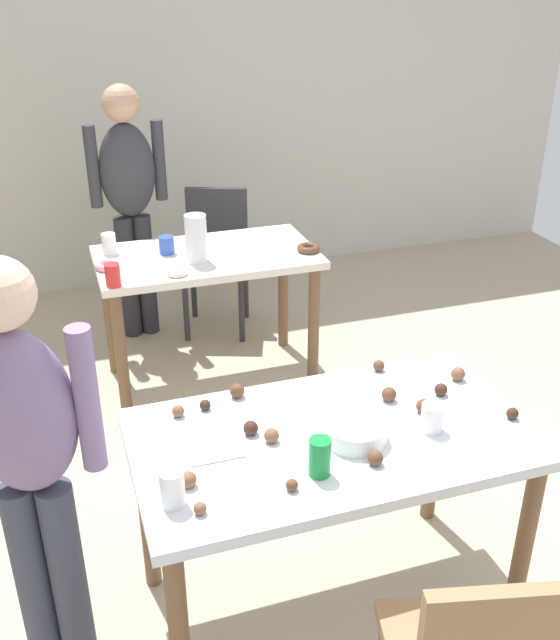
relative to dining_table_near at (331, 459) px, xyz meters
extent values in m
plane|color=tan|center=(0.02, 0.08, -0.65)|extent=(6.40, 6.40, 0.00)
cube|color=beige|center=(0.02, 3.28, 0.65)|extent=(6.40, 0.10, 2.60)
cube|color=silver|center=(0.00, 0.00, 0.08)|extent=(1.28, 0.72, 0.04)
cylinder|color=brown|center=(-0.58, -0.30, -0.29)|extent=(0.06, 0.06, 0.71)
cylinder|color=brown|center=(0.58, -0.30, -0.29)|extent=(0.06, 0.06, 0.71)
cylinder|color=brown|center=(-0.58, 0.30, -0.29)|extent=(0.06, 0.06, 0.71)
cylinder|color=brown|center=(0.58, 0.30, -0.29)|extent=(0.06, 0.06, 0.71)
cube|color=silver|center=(-0.02, 1.69, 0.08)|extent=(1.14, 0.63, 0.04)
cylinder|color=brown|center=(-0.53, 1.44, -0.29)|extent=(0.06, 0.06, 0.71)
cylinder|color=brown|center=(0.49, 1.44, -0.29)|extent=(0.06, 0.06, 0.71)
cylinder|color=brown|center=(-0.53, 1.94, -0.29)|extent=(0.06, 0.06, 0.71)
cylinder|color=brown|center=(0.49, 1.94, -0.29)|extent=(0.06, 0.06, 0.71)
cube|color=#2D2D33|center=(0.16, 2.28, -0.22)|extent=(0.51, 0.51, 0.04)
cube|color=#2D2D33|center=(0.23, 2.45, 0.01)|extent=(0.37, 0.17, 0.42)
cylinder|color=#2D2D33|center=(0.27, 2.07, -0.44)|extent=(0.04, 0.04, 0.41)
cylinder|color=#2D2D33|center=(-0.05, 2.18, -0.44)|extent=(0.04, 0.04, 0.41)
cylinder|color=#2D2D33|center=(0.38, 2.39, -0.44)|extent=(0.04, 0.04, 0.41)
cylinder|color=#2D2D33|center=(0.06, 2.50, -0.44)|extent=(0.04, 0.04, 0.41)
cylinder|color=#383D4C|center=(-0.97, 0.06, -0.28)|extent=(0.11, 0.11, 0.74)
cylinder|color=#383D4C|center=(-0.87, 0.02, -0.28)|extent=(0.11, 0.11, 0.74)
ellipsoid|color=slate|center=(-0.92, 0.04, 0.35)|extent=(0.36, 0.28, 0.52)
cylinder|color=slate|center=(-0.74, -0.01, 0.39)|extent=(0.09, 0.09, 0.44)
cylinder|color=#28282D|center=(-0.25, 2.39, -0.26)|extent=(0.11, 0.11, 0.77)
cylinder|color=#28282D|center=(-0.36, 2.38, -0.26)|extent=(0.11, 0.11, 0.77)
ellipsoid|color=#333338|center=(-0.31, 2.38, 0.39)|extent=(0.33, 0.22, 0.54)
sphere|color=tan|center=(-0.31, 2.38, 0.77)|extent=(0.21, 0.21, 0.21)
cylinder|color=#333338|center=(-0.12, 2.40, 0.43)|extent=(0.08, 0.08, 0.46)
cylinder|color=#333338|center=(-0.49, 2.37, 0.43)|extent=(0.08, 0.08, 0.46)
cylinder|color=white|center=(0.06, -0.06, 0.13)|extent=(0.20, 0.20, 0.06)
cylinder|color=#198438|center=(-0.11, -0.18, 0.16)|extent=(0.07, 0.07, 0.12)
cube|color=silver|center=(-0.38, -0.03, 0.10)|extent=(0.17, 0.02, 0.01)
cylinder|color=white|center=(0.31, -0.08, 0.15)|extent=(0.07, 0.07, 0.09)
cylinder|color=white|center=(-0.55, -0.17, 0.16)|extent=(0.07, 0.07, 0.11)
sphere|color=#3D2319|center=(-0.25, 0.08, 0.13)|extent=(0.05, 0.05, 0.05)
sphere|color=brown|center=(0.06, -0.19, 0.13)|extent=(0.05, 0.05, 0.05)
sphere|color=#3D2319|center=(0.60, -0.11, 0.12)|extent=(0.04, 0.04, 0.04)
sphere|color=brown|center=(-0.20, 0.02, 0.13)|extent=(0.05, 0.05, 0.05)
sphere|color=#3D2319|center=(-0.36, 0.26, 0.12)|extent=(0.04, 0.04, 0.04)
sphere|color=brown|center=(-0.23, 0.30, 0.13)|extent=(0.05, 0.05, 0.05)
sphere|color=brown|center=(0.26, 0.12, 0.13)|extent=(0.05, 0.05, 0.05)
sphere|color=brown|center=(-0.45, 0.25, 0.12)|extent=(0.04, 0.04, 0.04)
sphere|color=brown|center=(0.56, 0.16, 0.13)|extent=(0.05, 0.05, 0.05)
sphere|color=brown|center=(-0.22, -0.22, 0.12)|extent=(0.04, 0.04, 0.04)
sphere|color=brown|center=(-0.49, -0.11, 0.13)|extent=(0.05, 0.05, 0.05)
sphere|color=brown|center=(0.34, 0.02, 0.13)|extent=(0.05, 0.05, 0.05)
sphere|color=#3D2319|center=(0.45, 0.09, 0.12)|extent=(0.05, 0.05, 0.05)
sphere|color=brown|center=(0.31, 0.31, 0.12)|extent=(0.04, 0.04, 0.04)
sphere|color=brown|center=(-0.49, -0.24, 0.12)|extent=(0.04, 0.04, 0.04)
cylinder|color=white|center=(-0.08, 1.61, 0.22)|extent=(0.11, 0.11, 0.24)
cylinder|color=red|center=(-0.52, 1.42, 0.16)|extent=(0.07, 0.07, 0.11)
cylinder|color=#3351B2|center=(-0.21, 1.76, 0.15)|extent=(0.08, 0.08, 0.09)
cylinder|color=white|center=(-0.49, 1.85, 0.15)|extent=(0.07, 0.07, 0.11)
torus|color=pink|center=(-0.53, 1.65, 0.12)|extent=(0.12, 0.12, 0.04)
torus|color=white|center=(-0.22, 1.46, 0.12)|extent=(0.10, 0.10, 0.03)
torus|color=brown|center=(0.50, 1.55, 0.12)|extent=(0.12, 0.12, 0.04)
camera|label=1|loc=(-0.77, -1.78, 1.47)|focal=40.74mm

